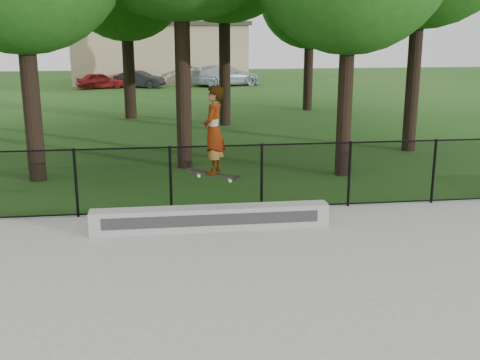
{
  "coord_description": "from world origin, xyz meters",
  "views": [
    {
      "loc": [
        -2.17,
        -6.78,
        4.07
      ],
      "look_at": [
        -0.71,
        4.2,
        1.2
      ],
      "focal_mm": 45.0,
      "sensor_mm": 36.0,
      "label": 1
    }
  ],
  "objects": [
    {
      "name": "chainlink_fence",
      "position": [
        0.0,
        5.9,
        0.81
      ],
      "size": [
        16.06,
        0.06,
        1.5
      ],
      "color": "black",
      "rests_on": "concrete_slab"
    },
    {
      "name": "car_a",
      "position": [
        -6.0,
        33.66,
        0.52
      ],
      "size": [
        3.24,
        2.02,
        1.03
      ],
      "primitive_type": "imported",
      "rotation": [
        0.0,
        0.0,
        1.86
      ],
      "color": "maroon",
      "rests_on": "ground"
    },
    {
      "name": "distant_building",
      "position": [
        -2.0,
        38.0,
        2.16
      ],
      "size": [
        12.4,
        6.4,
        4.3
      ],
      "color": "#CFB391",
      "rests_on": "ground"
    },
    {
      "name": "ground",
      "position": [
        0.0,
        0.0,
        0.0
      ],
      "size": [
        100.0,
        100.0,
        0.0
      ],
      "primitive_type": "plane",
      "color": "#1A5317",
      "rests_on": "ground"
    },
    {
      "name": "grind_ledge",
      "position": [
        -1.24,
        4.7,
        0.3
      ],
      "size": [
        4.78,
        0.4,
        0.47
      ],
      "primitive_type": "cube",
      "color": "#AFAFAA",
      "rests_on": "concrete_slab"
    },
    {
      "name": "car_b",
      "position": [
        -3.47,
        33.98,
        0.54
      ],
      "size": [
        3.2,
        2.19,
        1.09
      ],
      "primitive_type": "imported",
      "rotation": [
        0.0,
        0.0,
        1.19
      ],
      "color": "black",
      "rests_on": "ground"
    },
    {
      "name": "concrete_slab",
      "position": [
        0.0,
        0.0,
        0.03
      ],
      "size": [
        14.0,
        12.0,
        0.06
      ],
      "primitive_type": "cube",
      "color": "gray",
      "rests_on": "ground"
    },
    {
      "name": "skater_airborne",
      "position": [
        -1.19,
        4.43,
        2.1
      ],
      "size": [
        0.83,
        0.71,
        1.84
      ],
      "color": "black",
      "rests_on": "ground"
    },
    {
      "name": "car_c",
      "position": [
        2.36,
        34.53,
        0.69
      ],
      "size": [
        4.74,
        3.12,
        1.38
      ],
      "primitive_type": "imported",
      "rotation": [
        0.0,
        0.0,
        1.87
      ],
      "color": "#ACB9C3",
      "rests_on": "ground"
    }
  ]
}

